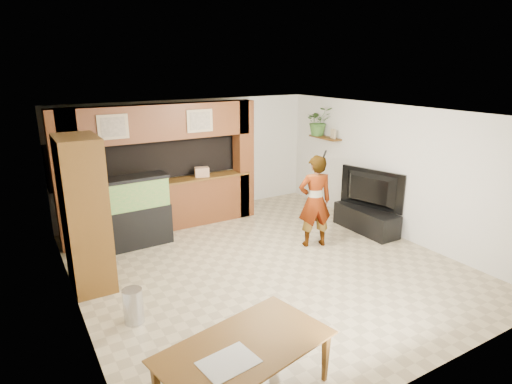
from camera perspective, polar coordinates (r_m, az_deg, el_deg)
floor at (r=7.53m, az=1.14°, el=-9.64°), size 6.50×6.50×0.00m
ceiling at (r=6.79m, az=1.27°, el=10.43°), size 6.50×6.50×0.00m
wall_back at (r=9.88m, az=-8.81°, el=4.57°), size 6.00×0.00×6.00m
wall_left at (r=6.11m, az=-23.53°, el=-4.28°), size 0.00×6.50×6.50m
wall_right at (r=8.95m, az=17.77°, el=2.71°), size 0.00×6.50×6.50m
partition at (r=9.00m, az=-12.94°, el=3.24°), size 4.20×0.99×2.60m
wall_clock at (r=6.91m, az=-24.97°, el=3.08°), size 0.05×0.25×0.25m
wall_shelf at (r=10.14m, az=9.19°, el=7.18°), size 0.25×0.90×0.04m
pantry_cabinet at (r=6.94m, az=-21.89°, el=-2.73°), size 0.59×0.96×2.36m
trash_can at (r=6.13m, az=-16.05°, el=-14.40°), size 0.27×0.27×0.49m
aquarium at (r=8.36m, az=-15.63°, el=-2.61°), size 1.23×0.46×1.36m
tv_stand at (r=9.19m, az=14.46°, el=-3.60°), size 0.53×1.43×0.48m
television at (r=8.99m, az=14.75°, el=0.25°), size 0.57×1.40×0.81m
photo_frame at (r=9.91m, az=10.26°, el=7.64°), size 0.04×0.16×0.21m
potted_plant at (r=10.24m, az=8.36°, el=9.31°), size 0.74×0.69×0.67m
person at (r=8.06m, az=7.85°, el=-1.23°), size 0.74×0.60×1.76m
microphone at (r=7.74m, az=9.15°, el=5.02°), size 0.03×0.10×0.15m
dining_table at (r=4.75m, az=-1.14°, el=-22.96°), size 1.94×1.33×0.62m
newspaper_a at (r=4.37m, az=-3.67°, el=-21.73°), size 0.58×0.45×0.01m
counter_box at (r=9.17m, az=-7.24°, el=2.66°), size 0.34×0.27×0.20m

